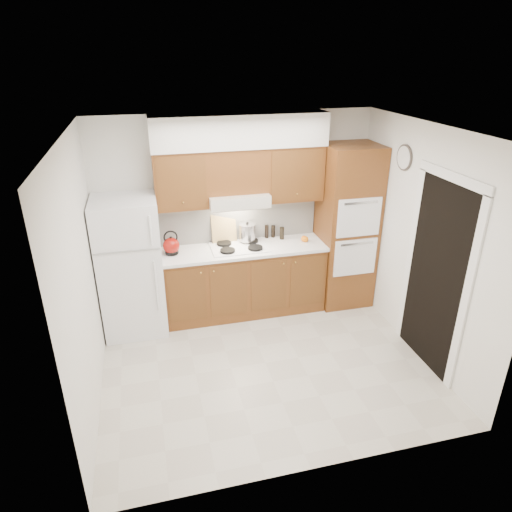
% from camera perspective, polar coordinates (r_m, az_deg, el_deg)
% --- Properties ---
extents(floor, '(3.60, 3.60, 0.00)m').
position_cam_1_polar(floor, '(5.37, 1.17, -13.21)').
color(floor, beige).
rests_on(floor, ground).
extents(ceiling, '(3.60, 3.60, 0.00)m').
position_cam_1_polar(ceiling, '(4.31, 1.47, 15.32)').
color(ceiling, white).
rests_on(ceiling, wall_back).
extents(wall_back, '(3.60, 0.02, 2.60)m').
position_cam_1_polar(wall_back, '(6.05, -2.47, 5.29)').
color(wall_back, white).
rests_on(wall_back, floor).
extents(wall_left, '(0.02, 3.00, 2.60)m').
position_cam_1_polar(wall_left, '(4.60, -20.90, -2.82)').
color(wall_left, white).
rests_on(wall_left, floor).
extents(wall_right, '(0.02, 3.00, 2.60)m').
position_cam_1_polar(wall_right, '(5.42, 19.99, 1.45)').
color(wall_right, white).
rests_on(wall_right, floor).
extents(fridge, '(0.75, 0.72, 1.72)m').
position_cam_1_polar(fridge, '(5.78, -15.40, -1.28)').
color(fridge, white).
rests_on(fridge, floor).
extents(base_cabinets, '(2.11, 0.60, 0.90)m').
position_cam_1_polar(base_cabinets, '(6.12, -1.52, -3.13)').
color(base_cabinets, brown).
rests_on(base_cabinets, floor).
extents(countertop, '(2.13, 0.62, 0.04)m').
position_cam_1_polar(countertop, '(5.91, -1.55, 0.87)').
color(countertop, white).
rests_on(countertop, base_cabinets).
extents(backsplash, '(2.11, 0.03, 0.56)m').
position_cam_1_polar(backsplash, '(6.07, -2.20, 4.55)').
color(backsplash, white).
rests_on(backsplash, countertop).
extents(oven_cabinet, '(0.70, 0.65, 2.20)m').
position_cam_1_polar(oven_cabinet, '(6.26, 11.22, 3.58)').
color(oven_cabinet, brown).
rests_on(oven_cabinet, floor).
extents(upper_cab_left, '(0.63, 0.33, 0.70)m').
position_cam_1_polar(upper_cab_left, '(5.64, -9.45, 9.40)').
color(upper_cab_left, brown).
rests_on(upper_cab_left, wall_back).
extents(upper_cab_right, '(0.73, 0.33, 0.70)m').
position_cam_1_polar(upper_cab_right, '(5.92, 4.67, 10.36)').
color(upper_cab_right, brown).
rests_on(upper_cab_right, wall_back).
extents(range_hood, '(0.75, 0.45, 0.15)m').
position_cam_1_polar(range_hood, '(5.75, -2.30, 7.15)').
color(range_hood, silver).
rests_on(range_hood, wall_back).
extents(upper_cab_over_hood, '(0.75, 0.33, 0.55)m').
position_cam_1_polar(upper_cab_over_hood, '(5.71, -2.49, 10.68)').
color(upper_cab_over_hood, brown).
rests_on(upper_cab_over_hood, range_hood).
extents(soffit, '(2.13, 0.36, 0.40)m').
position_cam_1_polar(soffit, '(5.61, -2.03, 15.39)').
color(soffit, silver).
rests_on(soffit, wall_back).
extents(cooktop, '(0.74, 0.50, 0.01)m').
position_cam_1_polar(cooktop, '(5.91, -2.07, 1.13)').
color(cooktop, white).
rests_on(cooktop, countertop).
extents(doorway, '(0.02, 0.90, 2.10)m').
position_cam_1_polar(doorway, '(5.26, 21.52, -2.53)').
color(doorway, black).
rests_on(doorway, floor).
extents(wall_clock, '(0.02, 0.30, 0.30)m').
position_cam_1_polar(wall_clock, '(5.61, 18.06, 11.63)').
color(wall_clock, '#3F3833').
rests_on(wall_clock, wall_right).
extents(kettle, '(0.21, 0.21, 0.21)m').
position_cam_1_polar(kettle, '(5.77, -10.54, 1.28)').
color(kettle, maroon).
rests_on(kettle, countertop).
extents(cutting_board, '(0.33, 0.13, 0.43)m').
position_cam_1_polar(cutting_board, '(6.02, -4.05, 3.56)').
color(cutting_board, tan).
rests_on(cutting_board, countertop).
extents(stock_pot, '(0.26, 0.26, 0.22)m').
position_cam_1_polar(stock_pot, '(6.01, -1.09, 2.96)').
color(stock_pot, '#ADACB1').
rests_on(stock_pot, cooktop).
extents(condiment_a, '(0.06, 0.06, 0.18)m').
position_cam_1_polar(condiment_a, '(6.18, 1.35, 3.09)').
color(condiment_a, black).
rests_on(condiment_a, countertop).
extents(condiment_b, '(0.06, 0.06, 0.17)m').
position_cam_1_polar(condiment_b, '(6.21, 2.16, 3.11)').
color(condiment_b, black).
rests_on(condiment_b, countertop).
extents(condiment_c, '(0.07, 0.07, 0.17)m').
position_cam_1_polar(condiment_c, '(6.15, 3.26, 2.87)').
color(condiment_c, black).
rests_on(condiment_c, countertop).
extents(orange_near, '(0.08, 0.08, 0.08)m').
position_cam_1_polar(orange_near, '(6.10, 6.22, 2.10)').
color(orange_near, orange).
rests_on(orange_near, countertop).
extents(orange_far, '(0.10, 0.10, 0.08)m').
position_cam_1_polar(orange_far, '(6.11, 6.02, 2.17)').
color(orange_far, '#FF650D').
rests_on(orange_far, countertop).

